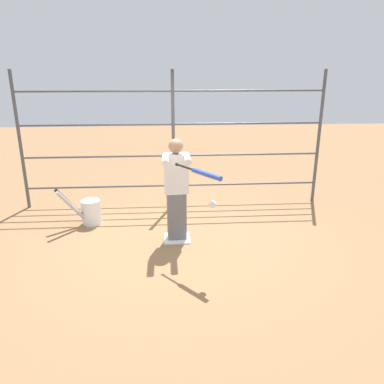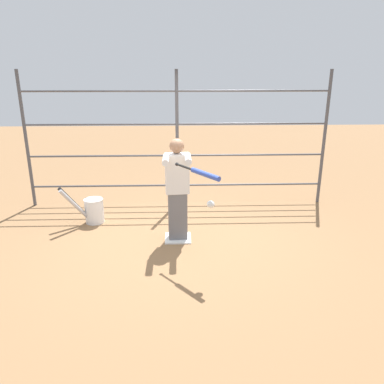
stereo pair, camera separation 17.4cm
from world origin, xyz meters
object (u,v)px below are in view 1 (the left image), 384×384
Objects in this scene: baseball_bat_swinging at (203,173)px; softball_in_flight at (212,204)px; batter at (176,187)px; bat_bucket at (89,211)px.

baseball_bat_swinging reaches higher than softball_in_flight.
batter is 2.22× the size of bat_bucket.
batter is 1.74m from bat_bucket.
batter is at bearing -68.72° from baseball_bat_swinging.
softball_in_flight is at bearing 111.19° from batter.
batter is 0.96m from baseball_bat_swinging.
softball_in_flight is at bearing 136.72° from bat_bucket.
batter is 16.41× the size of softball_in_flight.
baseball_bat_swinging is 7.08× the size of softball_in_flight.
bat_bucket is at bearing -40.31° from baseball_bat_swinging.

